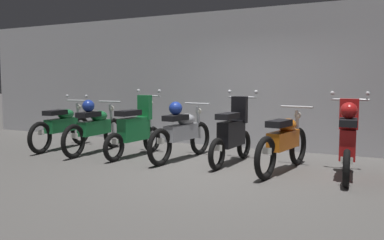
# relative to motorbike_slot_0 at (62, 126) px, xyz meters

# --- Properties ---
(ground_plane) EXTENTS (80.00, 80.00, 0.00)m
(ground_plane) POSITION_rel_motorbike_slot_0_xyz_m (3.83, -0.65, -0.49)
(ground_plane) COLOR #565451
(back_wall) EXTENTS (16.00, 0.30, 2.98)m
(back_wall) POSITION_rel_motorbike_slot_0_xyz_m (3.83, 1.97, 1.00)
(back_wall) COLOR #ADADB2
(back_wall) RESTS_ON ground
(motorbike_slot_0) EXTENTS (0.59, 1.95, 1.15)m
(motorbike_slot_0) POSITION_rel_motorbike_slot_0_xyz_m (0.00, 0.00, 0.00)
(motorbike_slot_0) COLOR black
(motorbike_slot_0) RESTS_ON ground
(motorbike_slot_1) EXTENTS (0.56, 1.95, 1.08)m
(motorbike_slot_1) POSITION_rel_motorbike_slot_0_xyz_m (0.96, -0.08, 0.03)
(motorbike_slot_1) COLOR black
(motorbike_slot_1) RESTS_ON ground
(motorbike_slot_2) EXTENTS (0.59, 1.68, 1.29)m
(motorbike_slot_2) POSITION_rel_motorbike_slot_0_xyz_m (1.92, -0.05, 0.04)
(motorbike_slot_2) COLOR black
(motorbike_slot_2) RESTS_ON ground
(motorbike_slot_3) EXTENTS (0.56, 1.95, 1.08)m
(motorbike_slot_3) POSITION_rel_motorbike_slot_0_xyz_m (2.87, 0.05, 0.03)
(motorbike_slot_3) COLOR black
(motorbike_slot_3) RESTS_ON ground
(motorbike_slot_4) EXTENTS (0.59, 1.68, 1.29)m
(motorbike_slot_4) POSITION_rel_motorbike_slot_0_xyz_m (3.83, 0.14, 0.04)
(motorbike_slot_4) COLOR black
(motorbike_slot_4) RESTS_ON ground
(motorbike_slot_5) EXTENTS (0.57, 1.94, 1.03)m
(motorbike_slot_5) POSITION_rel_motorbike_slot_0_xyz_m (4.79, -0.09, -0.00)
(motorbike_slot_5) COLOR black
(motorbike_slot_5) RESTS_ON ground
(motorbike_slot_6) EXTENTS (0.59, 1.68, 1.29)m
(motorbike_slot_6) POSITION_rel_motorbike_slot_0_xyz_m (5.74, -0.08, 0.08)
(motorbike_slot_6) COLOR black
(motorbike_slot_6) RESTS_ON ground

